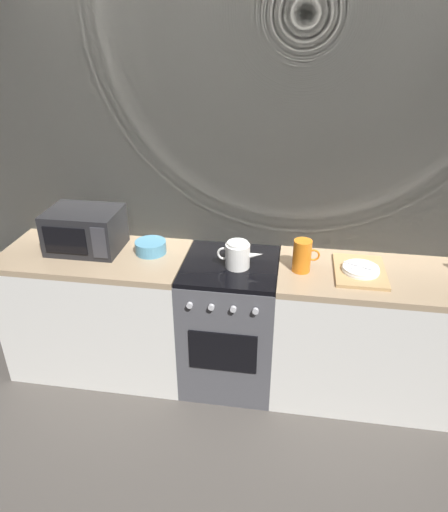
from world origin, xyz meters
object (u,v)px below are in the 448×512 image
stove_unit (230,323)px  dish_pile (360,270)px  microwave (85,230)px  pitcher (302,256)px  mixing_bowl (151,247)px  kettle (238,255)px

stove_unit → dish_pile: bearing=0.3°
stove_unit → dish_pile: (0.78, 0.00, 0.47)m
microwave → dish_pile: (1.74, -0.06, -0.12)m
stove_unit → pitcher: 0.70m
microwave → mixing_bowl: microwave is taller
stove_unit → mixing_bowl: (-0.53, 0.07, 0.49)m
dish_pile → stove_unit: bearing=-179.7°
dish_pile → microwave: bearing=178.1°
pitcher → kettle: bearing=-178.4°
microwave → dish_pile: size_ratio=1.15×
stove_unit → kettle: bearing=-30.9°
kettle → mixing_bowl: bearing=170.2°
stove_unit → kettle: (0.05, -0.03, 0.53)m
mixing_bowl → dish_pile: size_ratio=0.50×
stove_unit → mixing_bowl: size_ratio=4.50×
microwave → dish_pile: microwave is taller
stove_unit → microwave: microwave is taller
pitcher → dish_pile: bearing=3.8°
kettle → microwave: bearing=174.8°
pitcher → dish_pile: 0.36m
microwave → pitcher: microwave is taller
mixing_bowl → pitcher: pitcher is taller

